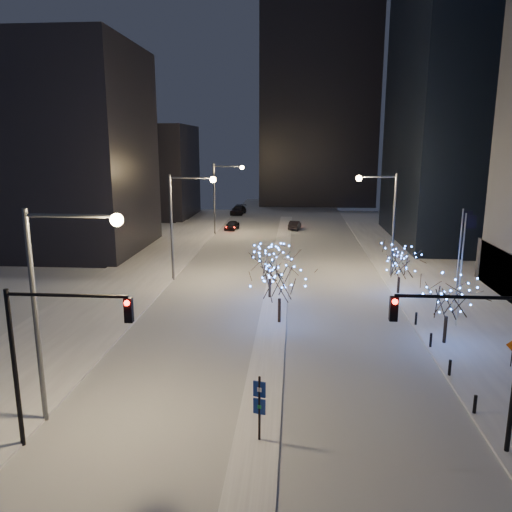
# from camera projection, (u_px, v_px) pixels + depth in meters

# --- Properties ---
(ground) EXTENTS (160.00, 160.00, 0.00)m
(ground) POSITION_uv_depth(u_px,v_px,m) (255.00, 456.00, 20.71)
(ground) COLOR white
(ground) RESTS_ON ground
(road) EXTENTS (20.00, 130.00, 0.02)m
(road) POSITION_uv_depth(u_px,v_px,m) (280.00, 263.00, 54.76)
(road) COLOR #B0B5BF
(road) RESTS_ON ground
(median) EXTENTS (2.00, 80.00, 0.15)m
(median) POSITION_uv_depth(u_px,v_px,m) (279.00, 273.00, 49.88)
(median) COLOR white
(median) RESTS_ON ground
(east_sidewalk) EXTENTS (10.00, 90.00, 0.15)m
(east_sidewalk) POSITION_uv_depth(u_px,v_px,m) (466.00, 309.00, 39.00)
(east_sidewalk) COLOR white
(east_sidewalk) RESTS_ON ground
(west_sidewalk) EXTENTS (8.00, 90.00, 0.15)m
(west_sidewalk) POSITION_uv_depth(u_px,v_px,m) (106.00, 300.00, 41.22)
(west_sidewalk) COLOR white
(west_sidewalk) RESTS_ON ground
(filler_west_near) EXTENTS (22.00, 18.00, 24.00)m
(filler_west_near) POSITION_uv_depth(u_px,v_px,m) (47.00, 150.00, 59.16)
(filler_west_near) COLOR black
(filler_west_near) RESTS_ON ground
(filler_west_far) EXTENTS (18.00, 16.00, 16.00)m
(filler_west_far) POSITION_uv_depth(u_px,v_px,m) (141.00, 171.00, 89.06)
(filler_west_far) COLOR black
(filler_west_far) RESTS_ON ground
(horizon_block) EXTENTS (24.00, 14.00, 42.00)m
(horizon_block) POSITION_uv_depth(u_px,v_px,m) (318.00, 104.00, 105.19)
(horizon_block) COLOR black
(horizon_block) RESTS_ON ground
(street_lamp_w_near) EXTENTS (4.40, 0.56, 10.00)m
(street_lamp_w_near) POSITION_uv_depth(u_px,v_px,m) (56.00, 288.00, 21.92)
(street_lamp_w_near) COLOR #595E66
(street_lamp_w_near) RESTS_ON ground
(street_lamp_w_mid) EXTENTS (4.40, 0.56, 10.00)m
(street_lamp_w_mid) POSITION_uv_depth(u_px,v_px,m) (182.00, 213.00, 46.25)
(street_lamp_w_mid) COLOR #595E66
(street_lamp_w_mid) RESTS_ON ground
(street_lamp_w_far) EXTENTS (4.40, 0.56, 10.00)m
(street_lamp_w_far) POSITION_uv_depth(u_px,v_px,m) (222.00, 189.00, 70.57)
(street_lamp_w_far) COLOR #595E66
(street_lamp_w_far) RESTS_ON ground
(street_lamp_east) EXTENTS (3.90, 0.56, 10.00)m
(street_lamp_east) POSITION_uv_depth(u_px,v_px,m) (385.00, 211.00, 47.72)
(street_lamp_east) COLOR #595E66
(street_lamp_east) RESTS_ON ground
(traffic_signal_west) EXTENTS (5.26, 0.43, 7.00)m
(traffic_signal_west) POSITION_uv_depth(u_px,v_px,m) (48.00, 343.00, 20.31)
(traffic_signal_west) COLOR black
(traffic_signal_west) RESTS_ON ground
(traffic_signal_east) EXTENTS (5.26, 0.43, 7.00)m
(traffic_signal_east) POSITION_uv_depth(u_px,v_px,m) (479.00, 346.00, 19.96)
(traffic_signal_east) COLOR black
(traffic_signal_east) RESTS_ON ground
(flagpoles) EXTENTS (1.35, 2.60, 8.00)m
(flagpoles) POSITION_uv_depth(u_px,v_px,m) (461.00, 258.00, 35.42)
(flagpoles) COLOR silver
(flagpoles) RESTS_ON east_sidewalk
(bollards) EXTENTS (0.16, 12.16, 0.90)m
(bollards) POSITION_uv_depth(u_px,v_px,m) (440.00, 353.00, 29.53)
(bollards) COLOR black
(bollards) RESTS_ON east_sidewalk
(car_near) EXTENTS (2.21, 4.19, 1.36)m
(car_near) POSITION_uv_depth(u_px,v_px,m) (232.00, 225.00, 75.86)
(car_near) COLOR black
(car_near) RESTS_ON ground
(car_mid) EXTENTS (2.05, 4.24, 1.34)m
(car_mid) POSITION_uv_depth(u_px,v_px,m) (295.00, 225.00, 76.07)
(car_mid) COLOR black
(car_mid) RESTS_ON ground
(car_far) EXTENTS (2.79, 5.72, 1.60)m
(car_far) POSITION_uv_depth(u_px,v_px,m) (238.00, 210.00, 92.52)
(car_far) COLOR black
(car_far) RESTS_ON ground
(holiday_tree_median_near) EXTENTS (5.28, 5.28, 5.28)m
(holiday_tree_median_near) POSITION_uv_depth(u_px,v_px,m) (280.00, 277.00, 35.26)
(holiday_tree_median_near) COLOR black
(holiday_tree_median_near) RESTS_ON median
(holiday_tree_median_far) EXTENTS (3.95, 3.95, 4.43)m
(holiday_tree_median_far) POSITION_uv_depth(u_px,v_px,m) (270.00, 264.00, 41.25)
(holiday_tree_median_far) COLOR black
(holiday_tree_median_far) RESTS_ON median
(holiday_tree_plaza_near) EXTENTS (3.88, 3.88, 4.60)m
(holiday_tree_plaza_near) POSITION_uv_depth(u_px,v_px,m) (448.00, 297.00, 31.58)
(holiday_tree_plaza_near) COLOR black
(holiday_tree_plaza_near) RESTS_ON east_sidewalk
(holiday_tree_plaza_far) EXTENTS (4.40, 4.40, 4.25)m
(holiday_tree_plaza_far) POSITION_uv_depth(u_px,v_px,m) (400.00, 262.00, 42.48)
(holiday_tree_plaza_far) COLOR black
(holiday_tree_plaza_far) RESTS_ON east_sidewalk
(wayfinding_sign) EXTENTS (0.55, 0.21, 3.10)m
(wayfinding_sign) POSITION_uv_depth(u_px,v_px,m) (259.00, 403.00, 21.26)
(wayfinding_sign) COLOR black
(wayfinding_sign) RESTS_ON ground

